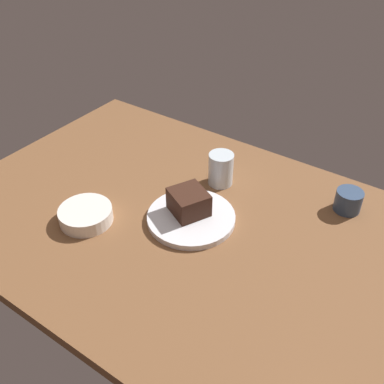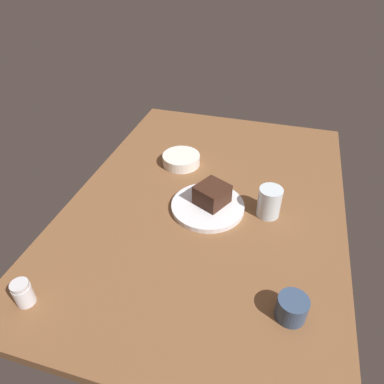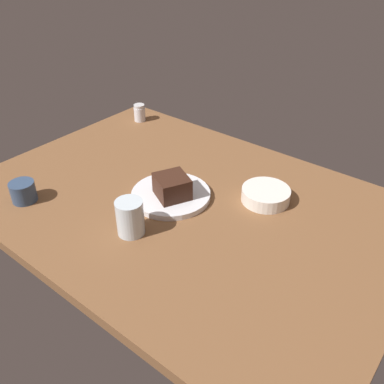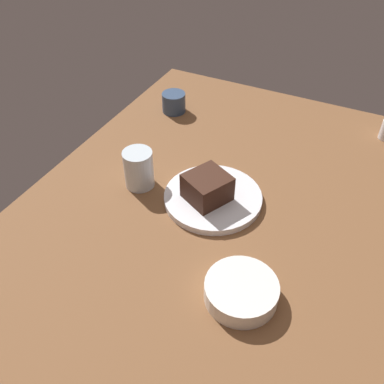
# 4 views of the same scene
# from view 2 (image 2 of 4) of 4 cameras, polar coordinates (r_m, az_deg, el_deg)

# --- Properties ---
(dining_table) EXTENTS (1.20, 0.84, 0.03)m
(dining_table) POSITION_cam_2_polar(r_m,az_deg,el_deg) (1.12, 2.50, -1.94)
(dining_table) COLOR brown
(dining_table) RESTS_ON ground
(dessert_plate) EXTENTS (0.23, 0.23, 0.02)m
(dessert_plate) POSITION_cam_2_polar(r_m,az_deg,el_deg) (1.08, 2.58, -2.35)
(dessert_plate) COLOR silver
(dessert_plate) RESTS_ON dining_table
(chocolate_cake_slice) EXTENTS (0.12, 0.12, 0.06)m
(chocolate_cake_slice) POSITION_cam_2_polar(r_m,az_deg,el_deg) (1.06, 3.29, -0.39)
(chocolate_cake_slice) COLOR #381E14
(chocolate_cake_slice) RESTS_ON dessert_plate
(salt_shaker) EXTENTS (0.04, 0.04, 0.07)m
(salt_shaker) POSITION_cam_2_polar(r_m,az_deg,el_deg) (0.91, -25.83, -14.60)
(salt_shaker) COLOR silver
(salt_shaker) RESTS_ON dining_table
(water_glass) EXTENTS (0.07, 0.07, 0.09)m
(water_glass) POSITION_cam_2_polar(r_m,az_deg,el_deg) (1.06, 12.49, -1.60)
(water_glass) COLOR silver
(water_glass) RESTS_ON dining_table
(side_bowl) EXTENTS (0.14, 0.14, 0.04)m
(side_bowl) POSITION_cam_2_polar(r_m,az_deg,el_deg) (1.28, -1.76, 5.31)
(side_bowl) COLOR white
(side_bowl) RESTS_ON dining_table
(coffee_cup) EXTENTS (0.07, 0.07, 0.06)m
(coffee_cup) POSITION_cam_2_polar(r_m,az_deg,el_deg) (0.84, 15.95, -17.72)
(coffee_cup) COLOR #334766
(coffee_cup) RESTS_ON dining_table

